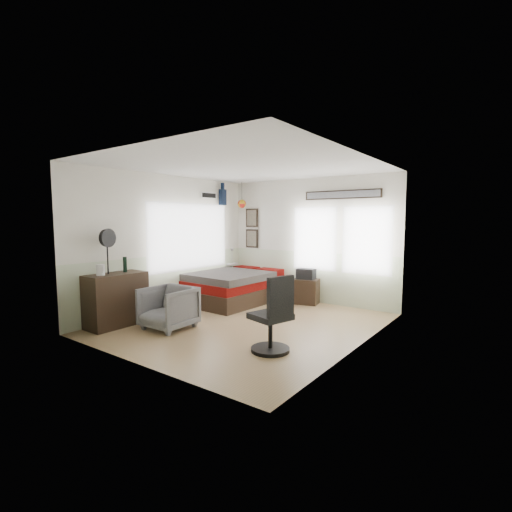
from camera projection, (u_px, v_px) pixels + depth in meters
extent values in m
cube|color=#A27C58|center=(247.00, 324.00, 6.46)|extent=(4.00, 4.50, 0.01)
cube|color=beige|center=(309.00, 241.00, 8.14)|extent=(4.00, 0.02, 2.70)
cube|color=beige|center=(135.00, 257.00, 4.52)|extent=(4.00, 0.02, 2.70)
cube|color=beige|center=(169.00, 242.00, 7.50)|extent=(0.02, 4.50, 2.70)
cube|color=beige|center=(361.00, 253.00, 5.15)|extent=(0.02, 4.50, 2.70)
cube|color=white|center=(247.00, 166.00, 6.20)|extent=(4.00, 4.50, 0.02)
cube|color=beige|center=(309.00, 277.00, 8.21)|extent=(4.00, 0.01, 1.10)
cube|color=beige|center=(170.00, 281.00, 7.58)|extent=(0.01, 4.50, 1.10)
cube|color=beige|center=(359.00, 309.00, 5.24)|extent=(0.01, 4.50, 1.10)
cube|color=silver|center=(190.00, 236.00, 7.91)|extent=(0.03, 2.20, 1.35)
cube|color=silver|center=(315.00, 239.00, 8.01)|extent=(0.95, 0.03, 1.30)
cube|color=silver|center=(367.00, 240.00, 7.34)|extent=(0.95, 0.03, 1.30)
cube|color=black|center=(252.00, 238.00, 9.02)|extent=(0.35, 0.03, 0.45)
cube|color=black|center=(252.00, 218.00, 8.97)|extent=(0.35, 0.03, 0.45)
cube|color=#7F7259|center=(252.00, 239.00, 9.01)|extent=(0.27, 0.01, 0.37)
cube|color=#7F7259|center=(251.00, 218.00, 8.96)|extent=(0.27, 0.01, 0.37)
cube|color=black|center=(342.00, 195.00, 7.57)|extent=(1.65, 0.03, 0.18)
cube|color=gray|center=(342.00, 194.00, 7.56)|extent=(1.58, 0.01, 0.13)
cube|color=white|center=(209.00, 195.00, 8.31)|extent=(0.02, 0.48, 0.14)
sphere|color=red|center=(242.00, 204.00, 8.78)|extent=(0.20, 0.20, 0.20)
cube|color=#2E2117|center=(235.00, 294.00, 8.20)|extent=(1.55, 2.15, 0.34)
cube|color=maroon|center=(235.00, 282.00, 8.18)|extent=(1.50, 2.11, 0.19)
cube|color=#383838|center=(228.00, 276.00, 7.98)|extent=(1.58, 1.60, 0.15)
cube|color=maroon|center=(245.00, 269.00, 9.04)|extent=(0.59, 0.38, 0.15)
cube|color=maroon|center=(269.00, 272.00, 8.63)|extent=(0.59, 0.38, 0.15)
cube|color=#2E2117|center=(116.00, 300.00, 6.32)|extent=(0.48, 1.00, 0.90)
imported|color=slate|center=(168.00, 308.00, 6.14)|extent=(0.77, 0.80, 0.71)
cube|color=#2E2117|center=(306.00, 291.00, 8.00)|extent=(0.62, 0.54, 0.53)
cylinder|color=black|center=(270.00, 349.00, 5.11)|extent=(0.54, 0.54, 0.05)
cylinder|color=black|center=(270.00, 333.00, 5.09)|extent=(0.06, 0.06, 0.41)
cube|color=#333235|center=(270.00, 316.00, 5.06)|extent=(0.58, 0.58, 0.08)
cube|color=#333235|center=(281.00, 296.00, 4.87)|extent=(0.18, 0.43, 0.54)
cylinder|color=silver|center=(101.00, 270.00, 6.05)|extent=(0.13, 0.13, 0.18)
cube|color=silver|center=(103.00, 270.00, 6.00)|extent=(0.02, 0.02, 0.11)
cylinder|color=black|center=(125.00, 264.00, 6.43)|extent=(0.07, 0.07, 0.27)
cylinder|color=black|center=(108.00, 257.00, 6.20)|extent=(0.02, 0.02, 0.59)
cylinder|color=black|center=(107.00, 238.00, 6.17)|extent=(0.12, 0.30, 0.29)
cylinder|color=black|center=(108.00, 238.00, 6.15)|extent=(0.09, 0.31, 0.31)
cube|color=black|center=(306.00, 274.00, 7.97)|extent=(0.40, 0.29, 0.22)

